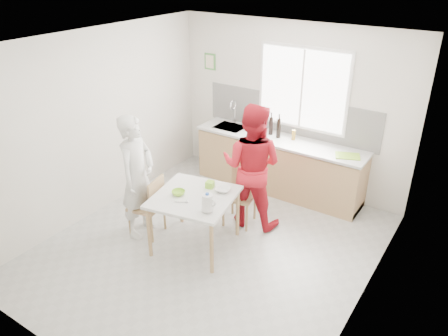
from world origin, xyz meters
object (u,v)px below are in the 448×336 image
object	(u,v)px
chair_far	(241,191)
milk_jug	(208,202)
wine_bottle_b	(271,126)
dining_table	(194,201)
person_white	(137,177)
chair_left	(150,204)
bowl_white	(223,190)
person_red	(252,166)
wine_bottle_a	(279,128)
bowl_green	(178,193)

from	to	relation	value
chair_far	milk_jug	size ratio (longest dim) A/B	3.79
wine_bottle_b	chair_far	bearing A→B (deg)	-80.86
dining_table	chair_far	xyz separation A→B (m)	(0.19, 0.87, -0.19)
person_white	chair_far	bearing A→B (deg)	-55.68
chair_left	milk_jug	xyz separation A→B (m)	(1.04, -0.09, 0.41)
bowl_white	milk_jug	xyz separation A→B (m)	(0.12, -0.52, 0.10)
dining_table	person_red	xyz separation A→B (m)	(0.32, 0.92, 0.22)
wine_bottle_b	wine_bottle_a	bearing A→B (deg)	-17.31
chair_left	bowl_white	size ratio (longest dim) A/B	4.53
milk_jug	wine_bottle_b	world-z (taller)	wine_bottle_b
chair_far	dining_table	bearing A→B (deg)	-113.16
bowl_green	bowl_white	distance (m)	0.58
chair_left	milk_jug	distance (m)	1.12
milk_jug	wine_bottle_b	bearing A→B (deg)	88.41
chair_far	milk_jug	world-z (taller)	milk_jug
person_red	wine_bottle_b	xyz separation A→B (m)	(-0.33, 1.17, 0.16)
bowl_white	wine_bottle_b	world-z (taller)	wine_bottle_b
chair_far	person_white	distance (m)	1.50
bowl_green	bowl_white	bearing A→B (deg)	41.88
person_white	milk_jug	xyz separation A→B (m)	(1.20, -0.05, 0.02)
chair_left	person_white	world-z (taller)	person_white
bowl_white	milk_jug	world-z (taller)	milk_jug
person_white	person_red	distance (m)	1.58
chair_left	chair_far	xyz separation A→B (m)	(0.86, 1.00, 0.01)
wine_bottle_b	bowl_green	bearing A→B (deg)	-94.71
dining_table	person_red	distance (m)	1.00
chair_left	milk_jug	bearing A→B (deg)	74.42
person_white	bowl_white	xyz separation A→B (m)	(1.08, 0.46, -0.08)
chair_left	wine_bottle_b	bearing A→B (deg)	152.45
person_red	milk_jug	world-z (taller)	person_red
chair_far	bowl_green	world-z (taller)	chair_far
chair_left	wine_bottle_b	size ratio (longest dim) A/B	2.96
person_white	wine_bottle_b	size ratio (longest dim) A/B	5.83
person_white	person_red	bearing A→B (deg)	-57.90
person_red	wine_bottle_a	size ratio (longest dim) A/B	5.68
dining_table	chair_far	bearing A→B (deg)	77.76
dining_table	person_white	distance (m)	0.87
wine_bottle_b	chair_left	bearing A→B (deg)	-106.63
person_red	wine_bottle_a	bearing A→B (deg)	-92.59
chair_far	bowl_green	distance (m)	1.07
chair_left	chair_far	world-z (taller)	chair_far
chair_far	wine_bottle_b	distance (m)	1.36
milk_jug	wine_bottle_b	xyz separation A→B (m)	(-0.38, 2.30, 0.17)
chair_far	milk_jug	xyz separation A→B (m)	(0.18, -1.08, 0.40)
bowl_white	milk_jug	bearing A→B (deg)	-76.54
milk_jug	wine_bottle_a	bearing A→B (deg)	84.49
chair_far	bowl_white	xyz separation A→B (m)	(0.06, -0.57, 0.30)
chair_far	milk_jug	bearing A→B (deg)	-91.38
dining_table	chair_left	xyz separation A→B (m)	(-0.67, -0.13, -0.20)
person_white	wine_bottle_a	distance (m)	2.42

